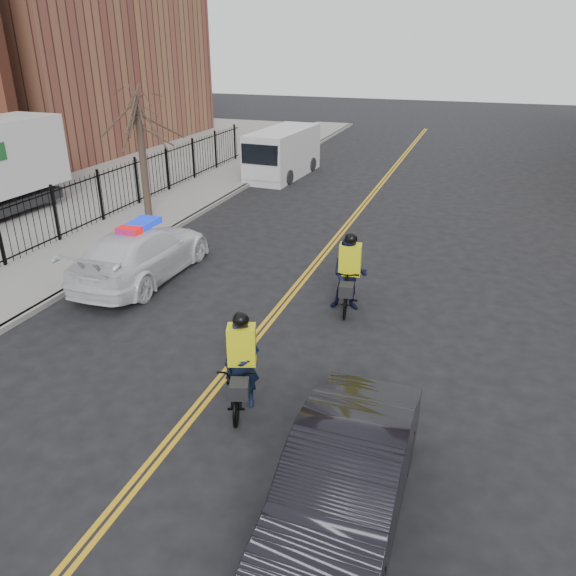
# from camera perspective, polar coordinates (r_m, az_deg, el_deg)

# --- Properties ---
(ground) EXTENTS (120.00, 120.00, 0.00)m
(ground) POSITION_cam_1_polar(r_m,az_deg,el_deg) (11.68, -8.10, -10.73)
(ground) COLOR black
(ground) RESTS_ON ground
(center_line_left) EXTENTS (0.10, 60.00, 0.01)m
(center_line_left) POSITION_cam_1_polar(r_m,az_deg,el_deg) (18.32, 2.93, 2.94)
(center_line_left) COLOR gold
(center_line_left) RESTS_ON ground
(center_line_right) EXTENTS (0.10, 60.00, 0.01)m
(center_line_right) POSITION_cam_1_polar(r_m,az_deg,el_deg) (18.28, 3.41, 2.88)
(center_line_right) COLOR gold
(center_line_right) RESTS_ON ground
(sidewalk) EXTENTS (3.00, 60.00, 0.15)m
(sidewalk) POSITION_cam_1_polar(r_m,az_deg,el_deg) (21.44, -16.53, 5.36)
(sidewalk) COLOR gray
(sidewalk) RESTS_ON ground
(curb) EXTENTS (0.20, 60.00, 0.15)m
(curb) POSITION_cam_1_polar(r_m,az_deg,el_deg) (20.63, -13.09, 5.00)
(curb) COLOR gray
(curb) RESTS_ON ground
(iron_fence) EXTENTS (0.12, 28.00, 2.00)m
(iron_fence) POSITION_cam_1_polar(r_m,az_deg,el_deg) (22.07, -20.04, 7.93)
(iron_fence) COLOR black
(iron_fence) RESTS_ON ground
(warehouse_far) EXTENTS (14.00, 18.00, 14.00)m
(warehouse_far) POSITION_cam_1_polar(r_m,az_deg,el_deg) (42.60, -23.21, 22.93)
(warehouse_far) COLOR brown
(warehouse_far) RESTS_ON ground
(street_tree) EXTENTS (3.20, 3.20, 4.80)m
(street_tree) POSITION_cam_1_polar(r_m,az_deg,el_deg) (22.32, -14.84, 15.44)
(street_tree) COLOR #3B2C23
(street_tree) RESTS_ON sidewalk
(police_cruiser) EXTENTS (2.24, 5.40, 1.72)m
(police_cruiser) POSITION_cam_1_polar(r_m,az_deg,el_deg) (17.18, -14.59, 3.48)
(police_cruiser) COLOR white
(police_cruiser) RESTS_ON ground
(dark_sedan) EXTENTS (1.65, 4.69, 1.54)m
(dark_sedan) POSITION_cam_1_polar(r_m,az_deg,el_deg) (8.58, 5.68, -19.10)
(dark_sedan) COLOR black
(dark_sedan) RESTS_ON ground
(cargo_van) EXTENTS (2.43, 5.75, 2.36)m
(cargo_van) POSITION_cam_1_polar(r_m,az_deg,el_deg) (29.44, -0.64, 13.45)
(cargo_van) COLOR silver
(cargo_van) RESTS_ON ground
(cyclist_near) EXTENTS (1.34, 2.18, 2.02)m
(cyclist_near) POSITION_cam_1_polar(r_m,az_deg,el_deg) (10.96, -4.62, -8.67)
(cyclist_near) COLOR black
(cyclist_near) RESTS_ON ground
(cyclist_far) EXTENTS (1.04, 2.16, 2.12)m
(cyclist_far) POSITION_cam_1_polar(r_m,az_deg,el_deg) (14.72, 6.22, 0.84)
(cyclist_far) COLOR black
(cyclist_far) RESTS_ON ground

